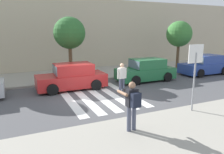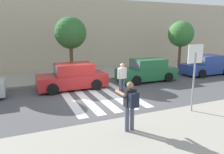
{
  "view_description": "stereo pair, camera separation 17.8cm",
  "coord_description": "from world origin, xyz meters",
  "views": [
    {
      "loc": [
        -4.03,
        -10.4,
        3.56
      ],
      "look_at": [
        0.6,
        -0.2,
        1.1
      ],
      "focal_mm": 35.0,
      "sensor_mm": 36.0,
      "label": 1
    },
    {
      "loc": [
        -3.87,
        -10.47,
        3.56
      ],
      "look_at": [
        0.6,
        -0.2,
        1.1
      ],
      "focal_mm": 35.0,
      "sensor_mm": 36.0,
      "label": 2
    }
  ],
  "objects": [
    {
      "name": "crosswalk_stripe_4",
      "position": [
        1.6,
        0.2,
        0.0
      ],
      "size": [
        0.44,
        5.2,
        0.01
      ],
      "primitive_type": "cube",
      "color": "silver",
      "rests_on": "ground"
    },
    {
      "name": "parked_car_red",
      "position": [
        -0.92,
        2.3,
        0.73
      ],
      "size": [
        4.1,
        1.92,
        1.55
      ],
      "color": "red",
      "rests_on": "ground"
    },
    {
      "name": "crosswalk_stripe_3",
      "position": [
        0.8,
        0.2,
        0.0
      ],
      "size": [
        0.44,
        5.2,
        0.01
      ],
      "primitive_type": "cube",
      "color": "silver",
      "rests_on": "ground"
    },
    {
      "name": "pedestrian_crossing",
      "position": [
        1.38,
        0.19,
        0.97
      ],
      "size": [
        0.58,
        0.26,
        1.72
      ],
      "color": "#474C60",
      "rests_on": "ground"
    },
    {
      "name": "crosswalk_stripe_2",
      "position": [
        0.0,
        0.2,
        0.0
      ],
      "size": [
        0.44,
        5.2,
        0.01
      ],
      "primitive_type": "cube",
      "color": "silver",
      "rests_on": "ground"
    },
    {
      "name": "street_tree_center",
      "position": [
        -0.44,
        4.5,
        3.29
      ],
      "size": [
        2.16,
        2.16,
        4.25
      ],
      "color": "brown",
      "rests_on": "sidewalk_far"
    },
    {
      "name": "street_tree_east",
      "position": [
        9.0,
        4.47,
        3.14
      ],
      "size": [
        2.18,
        2.18,
        4.12
      ],
      "color": "brown",
      "rests_on": "sidewalk_far"
    },
    {
      "name": "crosswalk_stripe_0",
      "position": [
        -1.6,
        0.2,
        0.0
      ],
      "size": [
        0.44,
        5.2,
        0.01
      ],
      "primitive_type": "cube",
      "color": "silver",
      "rests_on": "ground"
    },
    {
      "name": "parked_car_green",
      "position": [
        4.35,
        2.3,
        0.73
      ],
      "size": [
        4.1,
        1.92,
        1.55
      ],
      "color": "#236B3D",
      "rests_on": "ground"
    },
    {
      "name": "parked_car_blue",
      "position": [
        9.95,
        2.3,
        0.73
      ],
      "size": [
        4.1,
        1.92,
        1.55
      ],
      "color": "#284293",
      "rests_on": "ground"
    },
    {
      "name": "crosswalk_stripe_1",
      "position": [
        -0.8,
        0.2,
        0.0
      ],
      "size": [
        0.44,
        5.2,
        0.01
      ],
      "primitive_type": "cube",
      "color": "silver",
      "rests_on": "ground"
    },
    {
      "name": "photographer_with_backpack",
      "position": [
        -0.54,
        -4.35,
        1.17
      ],
      "size": [
        0.62,
        0.87,
        1.72
      ],
      "color": "#474C60",
      "rests_on": "sidewalk_near"
    },
    {
      "name": "building_facade_far",
      "position": [
        0.0,
        10.4,
        3.09
      ],
      "size": [
        56.0,
        4.0,
        6.18
      ],
      "primitive_type": "cube",
      "color": "beige",
      "rests_on": "ground"
    },
    {
      "name": "sidewalk_far",
      "position": [
        0.0,
        6.0,
        0.07
      ],
      "size": [
        60.0,
        4.8,
        0.14
      ],
      "primitive_type": "cube",
      "color": "#9E998C",
      "rests_on": "ground"
    },
    {
      "name": "ground_plane",
      "position": [
        0.0,
        0.0,
        0.0
      ],
      "size": [
        120.0,
        120.0,
        0.0
      ],
      "primitive_type": "plane",
      "color": "#4C4C4F"
    },
    {
      "name": "stop_sign",
      "position": [
        2.77,
        -3.72,
        2.2
      ],
      "size": [
        0.76,
        0.08,
        2.82
      ],
      "color": "gray",
      "rests_on": "sidewalk_near"
    }
  ]
}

